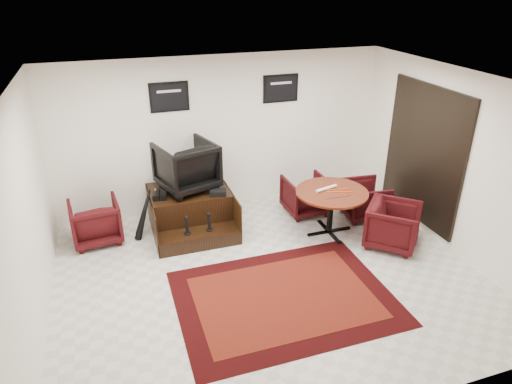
# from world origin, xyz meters

# --- Properties ---
(ground) EXTENTS (6.00, 6.00, 0.00)m
(ground) POSITION_xyz_m (0.00, 0.00, 0.00)
(ground) COLOR silver
(ground) RESTS_ON ground
(room_shell) EXTENTS (6.02, 5.02, 2.81)m
(room_shell) POSITION_xyz_m (0.41, 0.12, 1.79)
(room_shell) COLOR white
(room_shell) RESTS_ON ground
(area_rug) EXTENTS (2.90, 2.17, 0.01)m
(area_rug) POSITION_xyz_m (0.03, -0.53, 0.01)
(area_rug) COLOR black
(area_rug) RESTS_ON ground
(shine_podium) EXTENTS (1.35, 1.39, 0.70)m
(shine_podium) POSITION_xyz_m (-0.79, 1.77, 0.32)
(shine_podium) COLOR black
(shine_podium) RESTS_ON ground
(shine_chair) EXTENTS (1.08, 1.04, 0.91)m
(shine_chair) POSITION_xyz_m (-0.79, 1.91, 1.15)
(shine_chair) COLOR black
(shine_chair) RESTS_ON shine_podium
(shoes_pair) EXTENTS (0.27, 0.31, 0.10)m
(shoes_pair) POSITION_xyz_m (-1.29, 1.70, 0.75)
(shoes_pair) COLOR black
(shoes_pair) RESTS_ON shine_podium
(polish_kit) EXTENTS (0.30, 0.25, 0.09)m
(polish_kit) POSITION_xyz_m (-0.36, 1.49, 0.74)
(polish_kit) COLOR black
(polish_kit) RESTS_ON shine_podium
(umbrella_black) EXTENTS (0.34, 0.13, 0.91)m
(umbrella_black) POSITION_xyz_m (-1.58, 1.66, 0.46)
(umbrella_black) COLOR black
(umbrella_black) RESTS_ON ground
(umbrella_hooked) EXTENTS (0.29, 0.11, 0.78)m
(umbrella_hooked) POSITION_xyz_m (-1.58, 1.82, 0.39)
(umbrella_hooked) COLOR black
(umbrella_hooked) RESTS_ON ground
(armchair_side) EXTENTS (0.82, 0.78, 0.78)m
(armchair_side) POSITION_xyz_m (-2.34, 1.85, 0.39)
(armchair_side) COLOR black
(armchair_side) RESTS_ON ground
(meeting_table) EXTENTS (1.19, 1.19, 0.78)m
(meeting_table) POSITION_xyz_m (1.41, 0.87, 0.69)
(meeting_table) COLOR #4B180A
(meeting_table) RESTS_ON ground
(table_chair_back) EXTENTS (0.75, 0.71, 0.76)m
(table_chair_back) POSITION_xyz_m (1.33, 1.69, 0.38)
(table_chair_back) COLOR black
(table_chair_back) RESTS_ON ground
(table_chair_window) EXTENTS (0.75, 0.79, 0.74)m
(table_chair_window) POSITION_xyz_m (2.27, 1.20, 0.37)
(table_chair_window) COLOR black
(table_chair_window) RESTS_ON ground
(table_chair_corner) EXTENTS (1.06, 1.07, 0.80)m
(table_chair_corner) POSITION_xyz_m (2.19, 0.19, 0.40)
(table_chair_corner) COLOR black
(table_chair_corner) RESTS_ON ground
(paper_roll) EXTENTS (0.42, 0.16, 0.05)m
(paper_roll) POSITION_xyz_m (1.35, 0.95, 0.80)
(paper_roll) COLOR white
(paper_roll) RESTS_ON meeting_table
(table_clutter) EXTENTS (0.57, 0.33, 0.01)m
(table_clutter) POSITION_xyz_m (1.49, 0.80, 0.78)
(table_clutter) COLOR #E6520C
(table_clutter) RESTS_ON meeting_table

